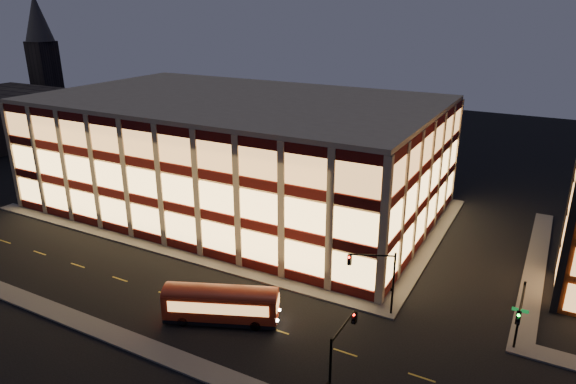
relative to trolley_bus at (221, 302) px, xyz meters
The scene contains 12 objects.
ground 13.18m from the trolley_bus, 147.48° to the left, with size 200.00×200.00×0.00m, color black.
sidewalk_office_south 16.23m from the trolley_bus, 150.22° to the left, with size 54.00×2.00×0.15m, color #514F4C.
sidewalk_office_east 26.90m from the trolley_bus, 63.46° to the left, with size 2.00×30.00×0.15m, color #514F4C.
sidewalk_tower_west 33.30m from the trolley_bus, 46.24° to the left, with size 2.00×30.00×0.15m, color #514F4C.
sidewalk_near 12.65m from the trolley_bus, 151.46° to the right, with size 100.00×2.00×0.15m, color #514F4C.
office_building 28.21m from the trolley_bus, 120.19° to the left, with size 50.45×30.45×14.50m.
church_tower 93.93m from the trolley_bus, 149.87° to the left, with size 5.00×5.00×18.00m, color #2D2621.
church_spire 96.03m from the trolley_bus, 149.87° to the left, with size 6.00×6.00×10.00m, color #4C473F.
traffic_signal_far 13.54m from the trolley_bus, 32.91° to the left, with size 3.79×1.87×6.00m.
traffic_signal_right 23.50m from the trolley_bus, 15.86° to the left, with size 1.20×4.37×6.00m.
traffic_signal_near 13.33m from the trolley_bus, 17.82° to the right, with size 0.32×4.45×6.00m.
trolley_bus is the anchor object (origin of this frame).
Camera 1 is at (33.88, -37.39, 25.53)m, focal length 32.00 mm.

